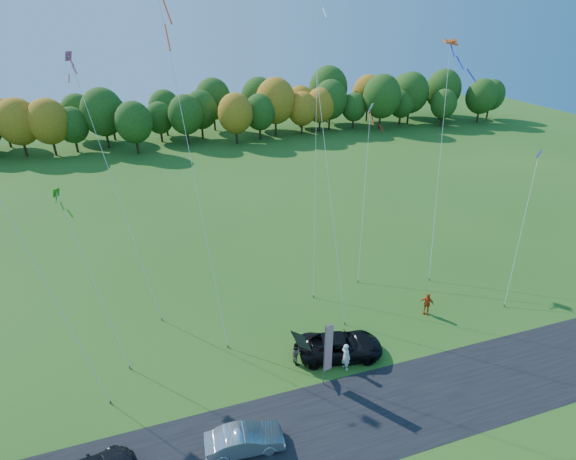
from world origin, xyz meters
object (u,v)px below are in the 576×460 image
object	(u,v)px
feather_flag	(328,348)
person_east	(427,304)
black_suv	(340,346)
silver_sedan	(244,440)

from	to	relation	value
feather_flag	person_east	bearing A→B (deg)	22.63
black_suv	feather_flag	xyz separation A→B (m)	(-1.79, -1.94, 1.95)
silver_sedan	feather_flag	bearing A→B (deg)	-58.21
person_east	silver_sedan	bearing A→B (deg)	-115.27
black_suv	silver_sedan	size ratio (longest dim) A/B	1.35
silver_sedan	person_east	xyz separation A→B (m)	(15.38, 6.92, 0.20)
black_suv	feather_flag	distance (m)	3.28
silver_sedan	feather_flag	world-z (taller)	feather_flag
black_suv	silver_sedan	bearing A→B (deg)	134.92
feather_flag	silver_sedan	bearing A→B (deg)	-153.13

